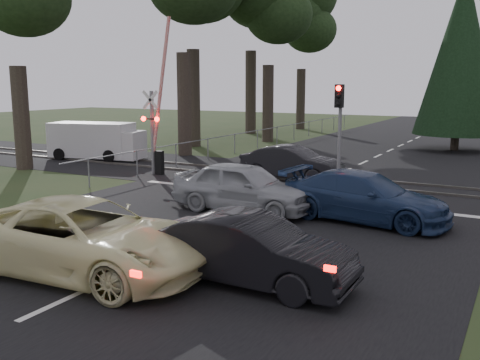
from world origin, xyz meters
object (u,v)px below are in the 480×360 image
Objects in this scene: silver_car at (244,187)px; blue_sedan at (365,197)px; dark_hatchback at (251,251)px; traffic_signal_center at (339,118)px; cream_coupe at (83,238)px; dark_car_far at (292,163)px; white_van at (98,141)px; crossing_signal at (156,130)px.

blue_sedan is (3.81, 0.66, -0.07)m from silver_car.
silver_car is at bearing 105.67° from blue_sedan.
dark_hatchback is at bearing -179.91° from blue_sedan.
traffic_signal_center is 5.81m from silver_car.
cream_coupe reaches higher than silver_car.
white_van reaches higher than dark_car_far.
traffic_signal_center is 0.70× the size of cream_coupe.
silver_car is 3.87m from blue_sedan.
silver_car is at bearing -32.51° from crossing_signal.
cream_coupe is 1.23× the size of silver_car.
white_van is (-12.46, 13.70, 0.20)m from cream_coupe.
dark_hatchback is at bearing -80.76° from traffic_signal_center.
traffic_signal_center is (8.27, 0.89, 0.75)m from crossing_signal.
dark_hatchback is at bearing -44.79° from crossing_signal.
crossing_signal is 1.59× the size of dark_hatchback.
crossing_signal is at bearing -36.85° from white_van.
dark_hatchback is at bearing -51.87° from white_van.
crossing_signal is 13.01m from cream_coupe.
crossing_signal is 1.56× the size of dark_car_far.
white_van is at bearing 37.91° from cream_coupe.
dark_hatchback is 12.31m from dark_car_far.
silver_car is 0.93× the size of blue_sedan.
white_van is (-15.96, 12.48, 0.30)m from dark_hatchback.
blue_sedan is at bearing -137.77° from dark_car_far.
dark_car_far is at bearing 19.57° from dark_hatchback.
blue_sedan is (2.40, -4.61, -2.06)m from traffic_signal_center.
silver_car is at bearing -42.16° from white_van.
cream_coupe is 3.71m from dark_hatchback.
cream_coupe is (-1.74, -12.08, -1.99)m from traffic_signal_center.
blue_sedan is 17.73m from white_van.
crossing_signal reaches higher than dark_car_far.
crossing_signal reaches higher than blue_sedan.
crossing_signal reaches higher than dark_hatchback.
traffic_signal_center is at bearing 6.15° from crossing_signal.
traffic_signal_center is at bearing 33.44° from blue_sedan.
traffic_signal_center is at bearing -20.37° from white_van.
cream_coupe is at bearing 109.49° from dark_hatchback.
crossing_signal is 8.24m from silver_car.
dark_hatchback is 0.92× the size of silver_car.
traffic_signal_center is at bearing -15.12° from silver_car.
dark_hatchback is at bearing -159.66° from dark_car_far.
traffic_signal_center reaches higher than cream_coupe.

